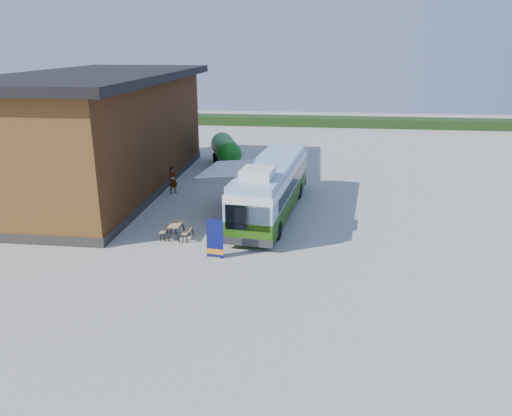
# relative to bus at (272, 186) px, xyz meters

# --- Properties ---
(ground) EXTENTS (100.00, 100.00, 0.00)m
(ground) POSITION_rel_bus_xyz_m (-0.96, -5.93, -1.66)
(ground) COLOR #BCB7AD
(ground) RESTS_ON ground
(barn) EXTENTS (9.60, 21.20, 7.50)m
(barn) POSITION_rel_bus_xyz_m (-11.46, 4.07, 1.93)
(barn) COLOR brown
(barn) RESTS_ON ground
(hedge) EXTENTS (40.00, 3.00, 1.00)m
(hedge) POSITION_rel_bus_xyz_m (7.04, 32.07, -1.16)
(hedge) COLOR #264419
(hedge) RESTS_ON ground
(bus) EXTENTS (3.63, 11.52, 3.48)m
(bus) POSITION_rel_bus_xyz_m (0.00, 0.00, 0.00)
(bus) COLOR #366A11
(bus) RESTS_ON ground
(awning) EXTENTS (2.93, 4.27, 0.51)m
(awning) POSITION_rel_bus_xyz_m (-2.30, -0.10, 0.87)
(awning) COLOR white
(awning) RESTS_ON ground
(banner) EXTENTS (0.79, 0.24, 1.83)m
(banner) POSITION_rel_bus_xyz_m (-1.97, -6.37, -0.91)
(banner) COLOR #0B1158
(banner) RESTS_ON ground
(picnic_table) EXTENTS (1.44, 1.30, 0.80)m
(picnic_table) POSITION_rel_bus_xyz_m (-4.32, -4.29, -1.07)
(picnic_table) COLOR tan
(picnic_table) RESTS_ON ground
(person_a) EXTENTS (0.74, 0.74, 1.74)m
(person_a) POSITION_rel_bus_xyz_m (-6.66, 3.28, -0.79)
(person_a) COLOR #999999
(person_a) RESTS_ON ground
(person_b) EXTENTS (0.90, 0.96, 1.58)m
(person_b) POSITION_rel_bus_xyz_m (-2.53, 5.40, -0.87)
(person_b) COLOR #999999
(person_b) RESTS_ON ground
(slurry_tanker) EXTENTS (3.14, 6.00, 2.31)m
(slurry_tanker) POSITION_rel_bus_xyz_m (-4.63, 11.07, -0.33)
(slurry_tanker) COLOR #167D19
(slurry_tanker) RESTS_ON ground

